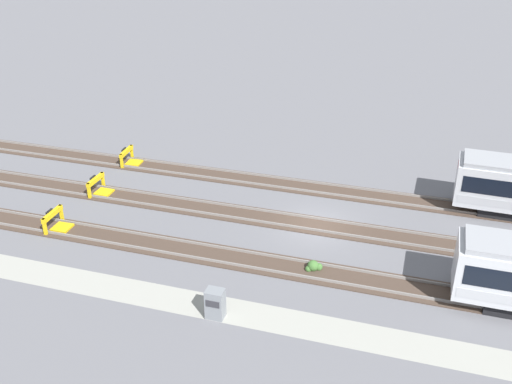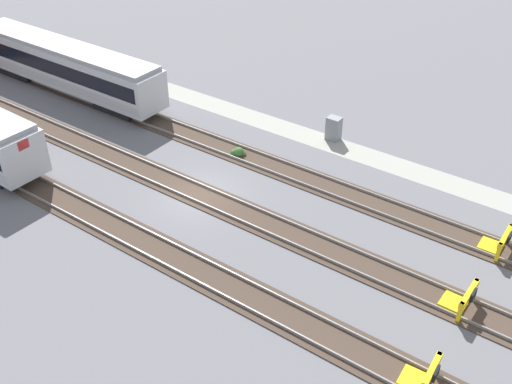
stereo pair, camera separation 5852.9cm
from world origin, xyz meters
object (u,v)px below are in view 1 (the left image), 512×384
object	(u,v)px
weed_clump	(314,266)
electrical_cabinet	(215,304)
bumper_stop_nearest_track	(57,221)
bumper_stop_near_inner_track	(99,187)
bumper_stop_middle_track	(130,158)

from	to	relation	value
weed_clump	electrical_cabinet	bearing A→B (deg)	-125.50
bumper_stop_nearest_track	bumper_stop_near_inner_track	world-z (taller)	same
bumper_stop_nearest_track	electrical_cabinet	size ratio (longest dim) A/B	1.25
bumper_stop_nearest_track	bumper_stop_near_inner_track	distance (m)	4.98
bumper_stop_nearest_track	bumper_stop_middle_track	distance (m)	9.98
bumper_stop_near_inner_track	bumper_stop_middle_track	bearing A→B (deg)	93.07
electrical_cabinet	bumper_stop_near_inner_track	bearing A→B (deg)	140.51
bumper_stop_middle_track	electrical_cabinet	world-z (taller)	electrical_cabinet
electrical_cabinet	weed_clump	distance (m)	6.60
bumper_stop_nearest_track	bumper_stop_middle_track	world-z (taller)	same
weed_clump	bumper_stop_nearest_track	bearing A→B (deg)	-179.24
bumper_stop_middle_track	bumper_stop_nearest_track	bearing A→B (deg)	-89.01
bumper_stop_near_inner_track	weed_clump	distance (m)	16.79
bumper_stop_near_inner_track	electrical_cabinet	world-z (taller)	electrical_cabinet
bumper_stop_middle_track	weed_clump	world-z (taller)	bumper_stop_middle_track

